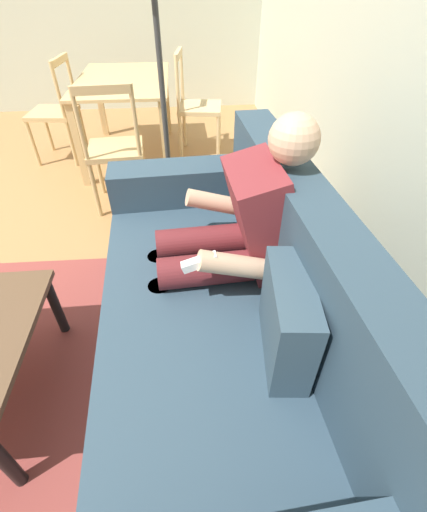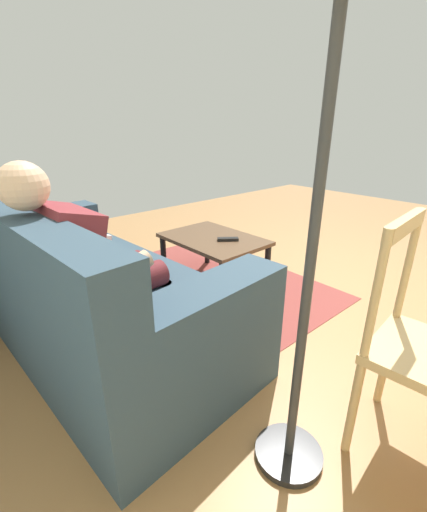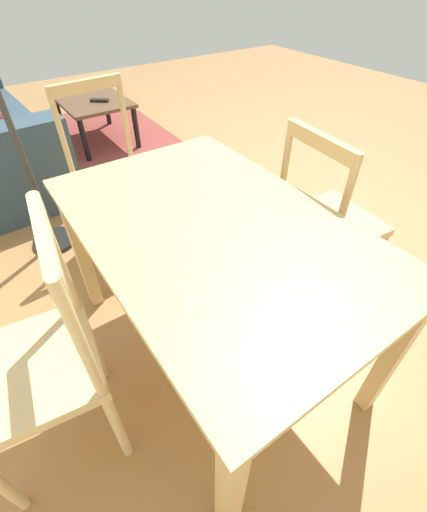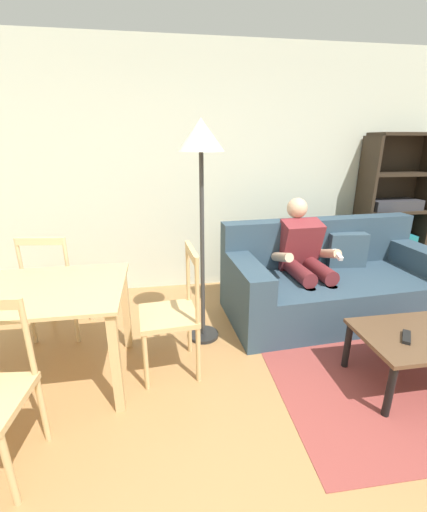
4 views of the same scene
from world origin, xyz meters
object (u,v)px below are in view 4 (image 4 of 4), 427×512
object	(u,v)px
person_lounging	(304,257)
floor_lamp	(201,158)
coffee_table	(419,341)
bookshelf	(389,225)
dining_chair_near_wall	(57,286)
dining_table	(26,305)
dining_chair_facing_couch	(172,314)
couch	(331,282)
tv_remote	(406,337)

from	to	relation	value
person_lounging	floor_lamp	distance (m)	1.49
coffee_table	bookshelf	xyz separation A→B (m)	(1.04, 1.88, 0.35)
bookshelf	dining_chair_near_wall	distance (m)	3.85
person_lounging	floor_lamp	xyz separation A→B (m)	(-1.07, -0.32, 0.98)
dining_table	dining_chair_near_wall	world-z (taller)	dining_chair_near_wall
person_lounging	dining_table	size ratio (longest dim) A/B	0.87
bookshelf	floor_lamp	world-z (taller)	floor_lamp
dining_chair_near_wall	dining_chair_facing_couch	bearing A→B (deg)	-34.54
couch	coffee_table	size ratio (longest dim) A/B	2.60
person_lounging	bookshelf	distance (m)	1.58
dining_table	dining_chair_facing_couch	size ratio (longest dim) A/B	1.35
coffee_table	floor_lamp	world-z (taller)	floor_lamp
tv_remote	bookshelf	distance (m)	2.26
couch	dining_chair_near_wall	xyz separation A→B (m)	(-2.66, 0.01, 0.15)
dining_chair_near_wall	floor_lamp	xyz separation A→B (m)	(1.29, -0.28, 1.11)
dining_chair_facing_couch	tv_remote	bearing A→B (deg)	-17.12
dining_chair_facing_couch	bookshelf	bearing A→B (deg)	27.15
dining_table	dining_chair_near_wall	distance (m)	0.71
person_lounging	dining_table	xyz separation A→B (m)	(-2.36, -0.74, 0.04)
bookshelf	floor_lamp	size ratio (longest dim) A/B	0.96
couch	coffee_table	distance (m)	1.14
couch	dining_table	size ratio (longest dim) A/B	1.64
tv_remote	bookshelf	size ratio (longest dim) A/B	0.09
tv_remote	floor_lamp	xyz separation A→B (m)	(-1.31, 0.90, 1.16)
dining_table	dining_chair_near_wall	size ratio (longest dim) A/B	1.37
bookshelf	dining_chair_near_wall	size ratio (longest dim) A/B	1.84
coffee_table	tv_remote	bearing A→B (deg)	-166.77
dining_chair_facing_couch	couch	bearing A→B (deg)	22.47
dining_chair_facing_couch	person_lounging	bearing A→B (deg)	28.38
bookshelf	dining_chair_near_wall	world-z (taller)	bookshelf
tv_remote	dining_table	size ratio (longest dim) A/B	0.13
couch	person_lounging	bearing A→B (deg)	170.77
coffee_table	dining_chair_facing_couch	xyz separation A→B (m)	(-1.73, 0.46, 0.12)
couch	bookshelf	xyz separation A→B (m)	(1.12, 0.74, 0.38)
couch	coffee_table	world-z (taller)	couch
floor_lamp	couch	bearing A→B (deg)	11.16
person_lounging	floor_lamp	size ratio (longest dim) A/B	0.62
couch	floor_lamp	world-z (taller)	floor_lamp
bookshelf	dining_table	size ratio (longest dim) A/B	1.35
person_lounging	dining_chair_facing_couch	world-z (taller)	person_lounging
person_lounging	tv_remote	size ratio (longest dim) A/B	6.84
person_lounging	dining_chair_facing_couch	bearing A→B (deg)	-151.62
bookshelf	floor_lamp	xyz separation A→B (m)	(-2.49, -1.01, 0.87)
dining_table	person_lounging	bearing A→B (deg)	17.33
bookshelf	dining_chair_facing_couch	distance (m)	3.12
tv_remote	dining_table	distance (m)	2.64
person_lounging	bookshelf	size ratio (longest dim) A/B	0.65
dining_table	dining_chair_near_wall	xyz separation A→B (m)	(-0.00, 0.69, -0.16)
person_lounging	dining_chair_near_wall	bearing A→B (deg)	-178.98
person_lounging	dining_chair_near_wall	size ratio (longest dim) A/B	1.19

